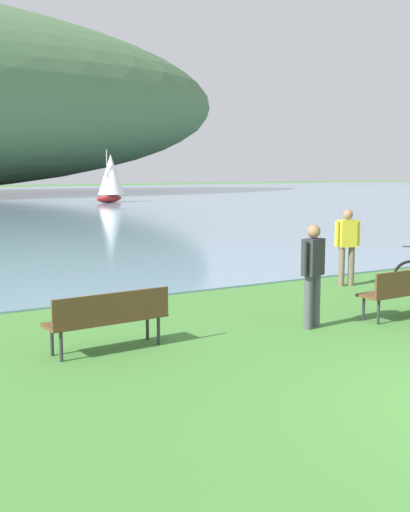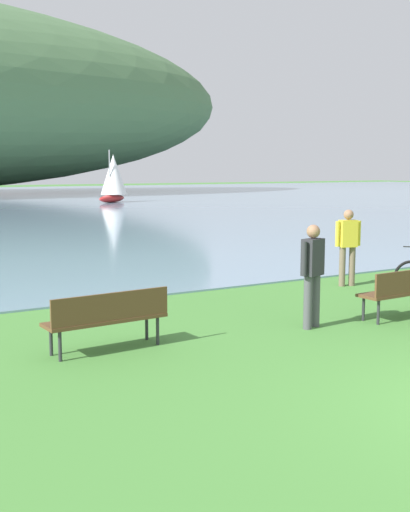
{
  "view_description": "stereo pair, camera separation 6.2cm",
  "coord_description": "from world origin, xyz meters",
  "px_view_note": "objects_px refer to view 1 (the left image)",
  "views": [
    {
      "loc": [
        -6.62,
        -3.69,
        2.61
      ],
      "look_at": [
        -0.49,
        6.51,
        1.0
      ],
      "focal_mm": 45.43,
      "sensor_mm": 36.0,
      "label": 1
    },
    {
      "loc": [
        -6.57,
        -3.72,
        2.61
      ],
      "look_at": [
        -0.49,
        6.51,
        1.0
      ],
      "focal_mm": 45.43,
      "sensor_mm": 36.0,
      "label": 2
    }
  ],
  "objects_px": {
    "park_bench_further_along": "(109,316)",
    "person_at_shoreline": "(347,242)",
    "sailboat_nearest_to_shore": "(111,178)",
    "park_bench_near_camera": "(405,289)",
    "person_on_the_grass": "(313,269)"
  },
  "relations": [
    {
      "from": "person_at_shoreline",
      "to": "person_on_the_grass",
      "type": "bearing_deg",
      "value": -141.0
    },
    {
      "from": "park_bench_further_along",
      "to": "sailboat_nearest_to_shore",
      "type": "height_order",
      "value": "sailboat_nearest_to_shore"
    },
    {
      "from": "park_bench_near_camera",
      "to": "person_on_the_grass",
      "type": "bearing_deg",
      "value": 171.32
    },
    {
      "from": "sailboat_nearest_to_shore",
      "to": "park_bench_near_camera",
      "type": "bearing_deg",
      "value": -105.49
    },
    {
      "from": "park_bench_near_camera",
      "to": "sailboat_nearest_to_shore",
      "type": "relative_size",
      "value": 0.46
    },
    {
      "from": "person_at_shoreline",
      "to": "sailboat_nearest_to_shore",
      "type": "distance_m",
      "value": 36.99
    },
    {
      "from": "park_bench_further_along",
      "to": "person_at_shoreline",
      "type": "height_order",
      "value": "person_at_shoreline"
    },
    {
      "from": "person_on_the_grass",
      "to": "sailboat_nearest_to_shore",
      "type": "xyz_separation_m",
      "value": [
        12.58,
        38.35,
        0.93
      ]
    },
    {
      "from": "park_bench_further_along",
      "to": "person_at_shoreline",
      "type": "xyz_separation_m",
      "value": [
        6.6,
        2.16,
        0.46
      ]
    },
    {
      "from": "park_bench_further_along",
      "to": "person_at_shoreline",
      "type": "bearing_deg",
      "value": 18.13
    },
    {
      "from": "person_on_the_grass",
      "to": "sailboat_nearest_to_shore",
      "type": "height_order",
      "value": "sailboat_nearest_to_shore"
    },
    {
      "from": "park_bench_further_along",
      "to": "person_on_the_grass",
      "type": "relative_size",
      "value": 1.07
    },
    {
      "from": "person_on_the_grass",
      "to": "sailboat_nearest_to_shore",
      "type": "distance_m",
      "value": 40.37
    },
    {
      "from": "park_bench_near_camera",
      "to": "person_at_shoreline",
      "type": "xyz_separation_m",
      "value": [
        1.31,
        2.87,
        0.46
      ]
    },
    {
      "from": "park_bench_near_camera",
      "to": "park_bench_further_along",
      "type": "height_order",
      "value": "same"
    }
  ]
}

